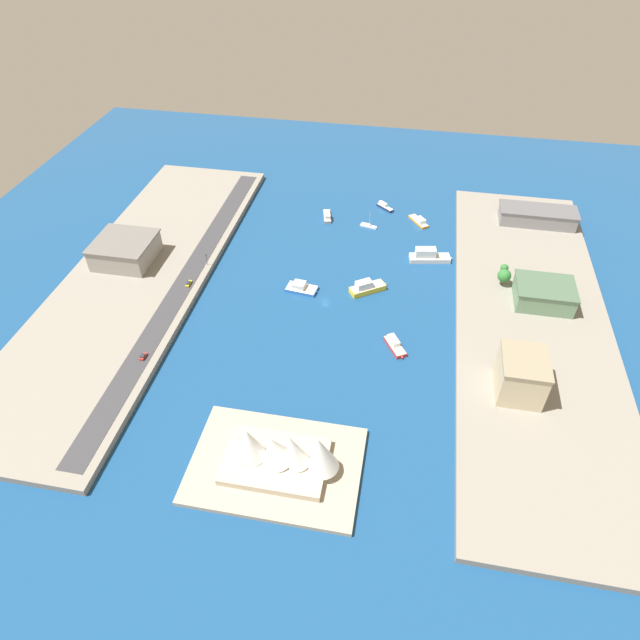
{
  "coord_description": "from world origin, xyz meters",
  "views": [
    {
      "loc": [
        -35.67,
        205.07,
        172.19
      ],
      "look_at": [
        -0.6,
        17.68,
        3.2
      ],
      "focal_mm": 30.81,
      "sensor_mm": 36.0,
      "label": 1
    }
  ],
  "objects_px": {
    "ferry_yellow_fast": "(367,287)",
    "warehouse_low_gray": "(537,216)",
    "sailboat_small_white": "(368,226)",
    "traffic_light_waterfront": "(207,258)",
    "terminal_long_green": "(544,294)",
    "opera_landmark": "(278,452)",
    "carpark_squat_concrete": "(125,250)",
    "pickup_red": "(143,356)",
    "patrol_launch_navy": "(385,207)",
    "taxi_yellow_cab": "(189,283)",
    "catamaran_blue": "(301,288)",
    "yacht_sleek_gray": "(327,216)",
    "water_taxi_orange": "(419,221)",
    "office_block_beige": "(521,375)",
    "tugboat_red": "(395,345)",
    "ferry_white_commuter": "(429,256)"
  },
  "relations": [
    {
      "from": "carpark_squat_concrete",
      "to": "office_block_beige",
      "type": "height_order",
      "value": "office_block_beige"
    },
    {
      "from": "ferry_white_commuter",
      "to": "carpark_squat_concrete",
      "type": "distance_m",
      "value": 160.55
    },
    {
      "from": "water_taxi_orange",
      "to": "taxi_yellow_cab",
      "type": "distance_m",
      "value": 139.71
    },
    {
      "from": "carpark_squat_concrete",
      "to": "opera_landmark",
      "type": "distance_m",
      "value": 152.96
    },
    {
      "from": "tugboat_red",
      "to": "patrol_launch_navy",
      "type": "xyz_separation_m",
      "value": [
        16.23,
        -121.13,
        -0.27
      ]
    },
    {
      "from": "ferry_yellow_fast",
      "to": "office_block_beige",
      "type": "xyz_separation_m",
      "value": [
        -67.64,
        57.09,
        9.78
      ]
    },
    {
      "from": "yacht_sleek_gray",
      "to": "office_block_beige",
      "type": "relative_size",
      "value": 0.72
    },
    {
      "from": "yacht_sleek_gray",
      "to": "traffic_light_waterfront",
      "type": "bearing_deg",
      "value": 49.96
    },
    {
      "from": "terminal_long_green",
      "to": "warehouse_low_gray",
      "type": "relative_size",
      "value": 0.63
    },
    {
      "from": "traffic_light_waterfront",
      "to": "tugboat_red",
      "type": "bearing_deg",
      "value": 158.23
    },
    {
      "from": "warehouse_low_gray",
      "to": "opera_landmark",
      "type": "xyz_separation_m",
      "value": [
        107.6,
        185.68,
        1.72
      ]
    },
    {
      "from": "yacht_sleek_gray",
      "to": "taxi_yellow_cab",
      "type": "height_order",
      "value": "taxi_yellow_cab"
    },
    {
      "from": "terminal_long_green",
      "to": "taxi_yellow_cab",
      "type": "distance_m",
      "value": 173.08
    },
    {
      "from": "ferry_yellow_fast",
      "to": "yacht_sleek_gray",
      "type": "bearing_deg",
      "value": -63.99
    },
    {
      "from": "yacht_sleek_gray",
      "to": "opera_landmark",
      "type": "distance_m",
      "value": 173.96
    },
    {
      "from": "yacht_sleek_gray",
      "to": "pickup_red",
      "type": "height_order",
      "value": "pickup_red"
    },
    {
      "from": "tugboat_red",
      "to": "pickup_red",
      "type": "relative_size",
      "value": 3.42
    },
    {
      "from": "carpark_squat_concrete",
      "to": "terminal_long_green",
      "type": "bearing_deg",
      "value": -179.0
    },
    {
      "from": "water_taxi_orange",
      "to": "yacht_sleek_gray",
      "type": "bearing_deg",
      "value": 5.09
    },
    {
      "from": "ferry_yellow_fast",
      "to": "opera_landmark",
      "type": "relative_size",
      "value": 0.46
    },
    {
      "from": "sailboat_small_white",
      "to": "carpark_squat_concrete",
      "type": "distance_m",
      "value": 135.83
    },
    {
      "from": "catamaran_blue",
      "to": "yacht_sleek_gray",
      "type": "height_order",
      "value": "catamaran_blue"
    },
    {
      "from": "catamaran_blue",
      "to": "warehouse_low_gray",
      "type": "bearing_deg",
      "value": -145.72
    },
    {
      "from": "ferry_yellow_fast",
      "to": "taxi_yellow_cab",
      "type": "height_order",
      "value": "ferry_yellow_fast"
    },
    {
      "from": "water_taxi_orange",
      "to": "sailboat_small_white",
      "type": "bearing_deg",
      "value": 18.96
    },
    {
      "from": "water_taxi_orange",
      "to": "opera_landmark",
      "type": "distance_m",
      "value": 182.98
    },
    {
      "from": "warehouse_low_gray",
      "to": "opera_landmark",
      "type": "relative_size",
      "value": 1.04
    },
    {
      "from": "water_taxi_orange",
      "to": "tugboat_red",
      "type": "bearing_deg",
      "value": 87.15
    },
    {
      "from": "carpark_squat_concrete",
      "to": "office_block_beige",
      "type": "distance_m",
      "value": 203.37
    },
    {
      "from": "opera_landmark",
      "to": "terminal_long_green",
      "type": "bearing_deg",
      "value": -132.79
    },
    {
      "from": "sailboat_small_white",
      "to": "opera_landmark",
      "type": "bearing_deg",
      "value": 85.88
    },
    {
      "from": "office_block_beige",
      "to": "taxi_yellow_cab",
      "type": "distance_m",
      "value": 161.34
    },
    {
      "from": "water_taxi_orange",
      "to": "warehouse_low_gray",
      "type": "xyz_separation_m",
      "value": [
        -66.48,
        -7.55,
        6.3
      ]
    },
    {
      "from": "terminal_long_green",
      "to": "office_block_beige",
      "type": "distance_m",
      "value": 62.31
    },
    {
      "from": "ferry_yellow_fast",
      "to": "terminal_long_green",
      "type": "bearing_deg",
      "value": -178.01
    },
    {
      "from": "ferry_yellow_fast",
      "to": "warehouse_low_gray",
      "type": "relative_size",
      "value": 0.44
    },
    {
      "from": "patrol_launch_navy",
      "to": "taxi_yellow_cab",
      "type": "distance_m",
      "value": 132.76
    },
    {
      "from": "ferry_yellow_fast",
      "to": "office_block_beige",
      "type": "distance_m",
      "value": 89.05
    },
    {
      "from": "ferry_yellow_fast",
      "to": "ferry_white_commuter",
      "type": "bearing_deg",
      "value": -131.79
    },
    {
      "from": "terminal_long_green",
      "to": "opera_landmark",
      "type": "distance_m",
      "value": 151.25
    },
    {
      "from": "patrol_launch_navy",
      "to": "terminal_long_green",
      "type": "distance_m",
      "value": 115.81
    },
    {
      "from": "carpark_squat_concrete",
      "to": "pickup_red",
      "type": "xyz_separation_m",
      "value": [
        -38.91,
        66.85,
        -5.11
      ]
    },
    {
      "from": "carpark_squat_concrete",
      "to": "traffic_light_waterfront",
      "type": "bearing_deg",
      "value": -175.6
    },
    {
      "from": "sailboat_small_white",
      "to": "pickup_red",
      "type": "relative_size",
      "value": 2.48
    },
    {
      "from": "ferry_white_commuter",
      "to": "opera_landmark",
      "type": "distance_m",
      "value": 148.75
    },
    {
      "from": "carpark_squat_concrete",
      "to": "opera_landmark",
      "type": "height_order",
      "value": "opera_landmark"
    },
    {
      "from": "catamaran_blue",
      "to": "yacht_sleek_gray",
      "type": "distance_m",
      "value": 70.52
    },
    {
      "from": "carpark_squat_concrete",
      "to": "warehouse_low_gray",
      "type": "bearing_deg",
      "value": -160.11
    },
    {
      "from": "sailboat_small_white",
      "to": "traffic_light_waterfront",
      "type": "bearing_deg",
      "value": 36.47
    },
    {
      "from": "ferry_white_commuter",
      "to": "yacht_sleek_gray",
      "type": "distance_m",
      "value": 69.15
    }
  ]
}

